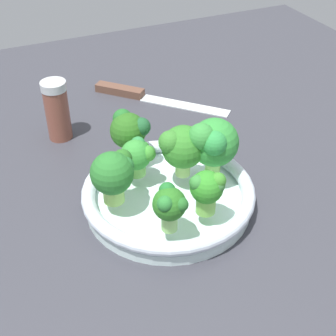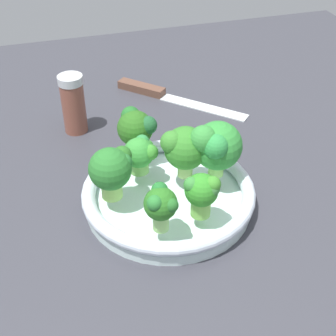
{
  "view_description": "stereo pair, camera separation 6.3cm",
  "coord_description": "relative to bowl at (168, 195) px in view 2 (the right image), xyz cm",
  "views": [
    {
      "loc": [
        46.35,
        -20.71,
        44.1
      ],
      "look_at": [
        0.11,
        -0.1,
        6.43
      ],
      "focal_mm": 51.58,
      "sensor_mm": 36.0,
      "label": 1
    },
    {
      "loc": [
        48.55,
        -14.8,
        44.1
      ],
      "look_at": [
        0.11,
        -0.1,
        6.43
      ],
      "focal_mm": 51.58,
      "sensor_mm": 36.0,
      "label": 2
    }
  ],
  "objects": [
    {
      "name": "knife",
      "position": [
        -30.3,
        8.18,
        -1.2
      ],
      "size": [
        20.66,
        20.35,
        1.5
      ],
      "color": "silver",
      "rests_on": "ground_plane"
    },
    {
      "name": "pepper_shaker",
      "position": [
        -23.2,
        -9.3,
        3.39
      ],
      "size": [
        4.07,
        4.07,
        10.16
      ],
      "color": "brown",
      "rests_on": "ground_plane"
    },
    {
      "name": "broccoli_floret_2",
      "position": [
        -9.09,
        -2.05,
        5.9
      ],
      "size": [
        5.45,
        5.55,
        6.8
      ],
      "color": "#81BC4E",
      "rests_on": "bowl"
    },
    {
      "name": "bowl",
      "position": [
        0.0,
        0.0,
        0.0
      ],
      "size": [
        23.62,
        23.62,
        3.43
      ],
      "color": "white",
      "rests_on": "ground_plane"
    },
    {
      "name": "broccoli_floret_3",
      "position": [
        -0.24,
        -7.34,
        5.91
      ],
      "size": [
        5.52,
        5.91,
        7.17
      ],
      "color": "#9ACF61",
      "rests_on": "bowl"
    },
    {
      "name": "broccoli_floret_1",
      "position": [
        7.61,
        -3.19,
        5.51
      ],
      "size": [
        4.26,
        4.04,
        6.02
      ],
      "color": "#93CC6F",
      "rests_on": "bowl"
    },
    {
      "name": "broccoli_floret_5",
      "position": [
        6.65,
        2.3,
        5.38
      ],
      "size": [
        4.17,
        4.36,
        6.01
      ],
      "color": "#78BB4C",
      "rests_on": "bowl"
    },
    {
      "name": "broccoli_floret_0",
      "position": [
        -4.37,
        -2.59,
        4.7
      ],
      "size": [
        4.23,
        4.6,
        5.23
      ],
      "color": "#75BA56",
      "rests_on": "bowl"
    },
    {
      "name": "broccoli_floret_6",
      "position": [
        -1.62,
        2.94,
        6.33
      ],
      "size": [
        5.9,
        6.86,
        7.47
      ],
      "color": "#9DC76A",
      "rests_on": "bowl"
    },
    {
      "name": "ground_plane",
      "position": [
        -0.11,
        0.1,
        -3.0
      ],
      "size": [
        130.0,
        130.0,
        2.5
      ],
      "primitive_type": "cube",
      "color": "#383840"
    },
    {
      "name": "broccoli_floret_4",
      "position": [
        -0.33,
        6.6,
        6.75
      ],
      "size": [
        6.88,
        7.44,
        8.37
      ],
      "color": "#92D464",
      "rests_on": "bowl"
    }
  ]
}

